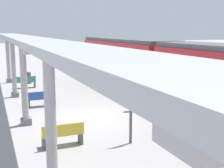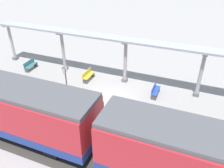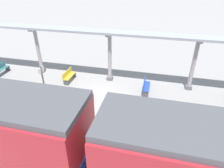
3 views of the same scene
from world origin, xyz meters
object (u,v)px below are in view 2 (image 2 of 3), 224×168
object	(u,v)px
train_far_carriage	(2,105)
bench_extra_slot	(88,75)
canopy_pillar_third	(125,62)
bench_near_end	(155,90)
platform_info_sign	(66,77)
canopy_pillar_fourth	(63,51)
canopy_pillar_fifth	(12,42)
canopy_pillar_second	(201,75)
bench_far_end	(30,65)
passenger_waiting_near_edge	(100,108)

from	to	relation	value
train_far_carriage	bench_extra_slot	xyz separation A→B (m)	(7.46, -1.93, -1.39)
canopy_pillar_third	bench_extra_slot	world-z (taller)	canopy_pillar_third
bench_near_end	platform_info_sign	distance (m)	7.00
canopy_pillar_fourth	canopy_pillar_third	bearing A→B (deg)	-90.00
train_far_carriage	canopy_pillar_third	bearing A→B (deg)	-30.71
canopy_pillar_fourth	canopy_pillar_fifth	distance (m)	5.97
canopy_pillar_second	bench_far_end	xyz separation A→B (m)	(-1.18, 14.94, -1.43)
train_far_carriage	passenger_waiting_near_edge	bearing A→B (deg)	-61.32
canopy_pillar_second	canopy_pillar_fifth	xyz separation A→B (m)	(0.00, 17.86, 0.00)
canopy_pillar_fourth	bench_far_end	world-z (taller)	canopy_pillar_fourth
canopy_pillar_third	passenger_waiting_near_edge	size ratio (longest dim) A/B	2.16
bench_near_end	passenger_waiting_near_edge	distance (m)	5.17
bench_near_end	passenger_waiting_near_edge	world-z (taller)	passenger_waiting_near_edge
canopy_pillar_second	bench_extra_slot	distance (m)	9.13
bench_extra_slot	platform_info_sign	world-z (taller)	platform_info_sign
canopy_pillar_fifth	bench_far_end	world-z (taller)	canopy_pillar_fifth
canopy_pillar_fifth	platform_info_sign	xyz separation A→B (m)	(-3.31, -8.24, -0.55)
canopy_pillar_fourth	bench_near_end	world-z (taller)	canopy_pillar_fourth
bench_far_end	bench_extra_slot	distance (m)	5.98
canopy_pillar_fifth	canopy_pillar_fourth	bearing A→B (deg)	-90.00
canopy_pillar_second	passenger_waiting_near_edge	world-z (taller)	canopy_pillar_second
bench_near_end	platform_info_sign	size ratio (longest dim) A/B	0.68
canopy_pillar_second	bench_near_end	world-z (taller)	canopy_pillar_second
bench_near_end	bench_extra_slot	bearing A→B (deg)	88.03
canopy_pillar_second	passenger_waiting_near_edge	size ratio (longest dim) A/B	2.16
train_far_carriage	canopy_pillar_second	world-z (taller)	canopy_pillar_second
bench_near_end	bench_far_end	world-z (taller)	same
bench_far_end	bench_extra_slot	size ratio (longest dim) A/B	1.01
canopy_pillar_second	canopy_pillar_fourth	distance (m)	11.89
canopy_pillar_fifth	passenger_waiting_near_edge	bearing A→B (deg)	-114.44
canopy_pillar_fifth	bench_extra_slot	bearing A→B (deg)	-96.01
bench_near_end	bench_extra_slot	world-z (taller)	same
canopy_pillar_fifth	bench_far_end	xyz separation A→B (m)	(-1.18, -2.91, -1.43)
bench_far_end	canopy_pillar_fourth	bearing A→B (deg)	-68.91
canopy_pillar_fourth	passenger_waiting_near_edge	bearing A→B (deg)	-131.72
canopy_pillar_second	canopy_pillar_fifth	bearing A→B (deg)	90.00
bench_far_end	canopy_pillar_second	bearing A→B (deg)	-85.49
canopy_pillar_third	canopy_pillar_fifth	world-z (taller)	same
train_far_carriage	platform_info_sign	distance (m)	5.27
train_far_carriage	platform_info_sign	xyz separation A→B (m)	(5.08, -1.28, -0.50)
train_far_carriage	passenger_waiting_near_edge	xyz separation A→B (m)	(2.86, -5.22, -0.76)
train_far_carriage	bench_near_end	bearing A→B (deg)	-47.33
bench_far_end	platform_info_sign	world-z (taller)	platform_info_sign
platform_info_sign	canopy_pillar_fifth	bearing A→B (deg)	68.11
canopy_pillar_second	passenger_waiting_near_edge	xyz separation A→B (m)	(-5.54, 5.68, -0.81)
canopy_pillar_fifth	passenger_waiting_near_edge	xyz separation A→B (m)	(-5.54, -12.18, -0.81)
platform_info_sign	train_far_carriage	bearing A→B (deg)	165.89
canopy_pillar_fourth	passenger_waiting_near_edge	xyz separation A→B (m)	(-5.54, -6.21, -0.81)
canopy_pillar_second	bench_extra_slot	xyz separation A→B (m)	(-0.94, 8.97, -1.43)
canopy_pillar_fifth	platform_info_sign	size ratio (longest dim) A/B	1.68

